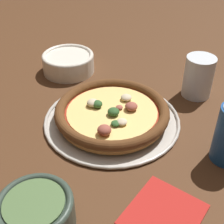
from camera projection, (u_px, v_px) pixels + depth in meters
ground_plane at (112, 121)px, 0.73m from camera, size 3.00×3.00×0.00m
pizza_tray at (112, 119)px, 0.73m from camera, size 0.32×0.32×0.01m
pizza at (112, 112)px, 0.72m from camera, size 0.26×0.26×0.04m
bowl_near at (68, 62)px, 0.91m from camera, size 0.15×0.15×0.06m
bowl_far at (36, 212)px, 0.49m from camera, size 0.12×0.12×0.06m
drinking_cup at (198, 77)px, 0.79m from camera, size 0.07×0.07×0.11m
napkin at (164, 214)px, 0.52m from camera, size 0.15×0.14×0.01m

